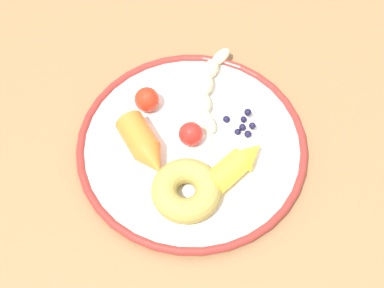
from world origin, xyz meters
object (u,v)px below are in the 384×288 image
at_px(donut, 186,191).
at_px(tomato_mid, 147,100).
at_px(carrot_orange, 144,146).
at_px(dining_table, 209,188).
at_px(banana, 208,86).
at_px(blueberry_pile, 243,124).
at_px(tomato_near, 191,134).
at_px(carrot_yellow, 237,163).
at_px(plate, 192,145).

bearing_deg(donut, tomato_mid, -62.16).
bearing_deg(carrot_orange, donut, 137.47).
distance_m(dining_table, banana, 0.17).
relative_size(blueberry_pile, tomato_near, 1.37).
height_order(tomato_near, tomato_mid, tomato_mid).
height_order(dining_table, banana, banana).
xyz_separation_m(carrot_orange, carrot_yellow, (-0.14, 0.01, -0.00)).
xyz_separation_m(carrot_yellow, blueberry_pile, (-0.00, -0.07, -0.01)).
distance_m(dining_table, donut, 0.15).
relative_size(dining_table, banana, 6.56).
height_order(banana, tomato_near, tomato_near).
height_order(dining_table, donut, donut).
distance_m(carrot_orange, blueberry_pile, 0.15).
xyz_separation_m(banana, blueberry_pile, (-0.06, 0.06, -0.00)).
bearing_deg(dining_table, blueberry_pile, -127.79).
relative_size(banana, carrot_orange, 1.63).
bearing_deg(plate, blueberry_pile, -152.05).
xyz_separation_m(plate, donut, (-0.00, 0.09, 0.02)).
height_order(carrot_orange, tomato_mid, carrot_orange).
distance_m(carrot_orange, donut, 0.09).
xyz_separation_m(donut, tomato_mid, (0.08, -0.15, 0.00)).
height_order(dining_table, tomato_mid, tomato_mid).
relative_size(donut, tomato_mid, 2.53).
relative_size(dining_table, tomato_mid, 29.76).
bearing_deg(dining_table, banana, -82.49).
distance_m(plate, tomato_near, 0.02).
relative_size(banana, blueberry_pile, 3.49).
bearing_deg(donut, plate, -89.21).
height_order(dining_table, carrot_yellow, carrot_yellow).
xyz_separation_m(plate, blueberry_pile, (-0.07, -0.04, 0.01)).
height_order(plate, banana, banana).
height_order(dining_table, plate, plate).
bearing_deg(tomato_mid, dining_table, 144.08).
bearing_deg(blueberry_pile, carrot_orange, 23.95).
xyz_separation_m(carrot_yellow, tomato_mid, (0.15, -0.10, 0.00)).
distance_m(blueberry_pile, tomato_mid, 0.15).
height_order(plate, tomato_near, tomato_near).
height_order(carrot_yellow, tomato_near, same).
distance_m(plate, blueberry_pile, 0.08).
distance_m(banana, tomato_mid, 0.10).
bearing_deg(carrot_orange, tomato_near, -155.39).
xyz_separation_m(dining_table, donut, (0.03, 0.07, 0.13)).
distance_m(dining_table, plate, 0.11).
bearing_deg(dining_table, carrot_orange, 3.98).
xyz_separation_m(dining_table, carrot_orange, (0.10, 0.01, 0.13)).
bearing_deg(carrot_yellow, plate, -26.98).
xyz_separation_m(plate, banana, (-0.01, -0.10, 0.02)).
bearing_deg(tomato_mid, blueberry_pile, 171.83).
relative_size(carrot_orange, tomato_near, 2.94).
height_order(carrot_orange, blueberry_pile, carrot_orange).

